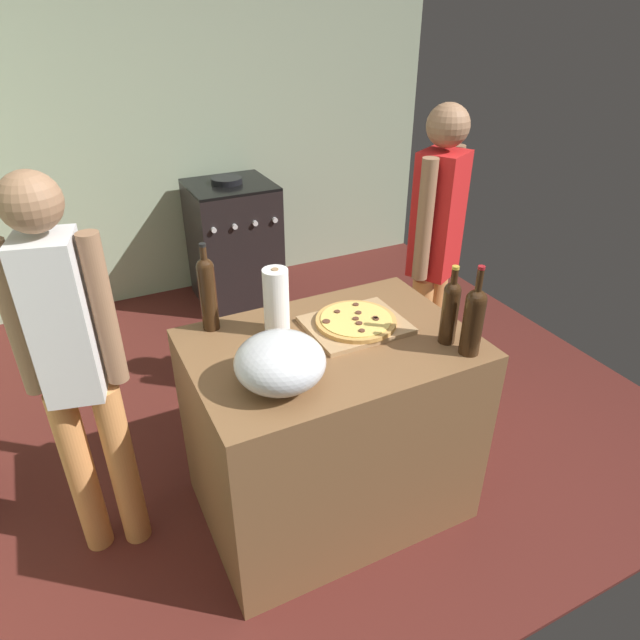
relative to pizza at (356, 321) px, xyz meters
name	(u,v)px	position (x,y,z in m)	size (l,w,h in m)	color
ground_plane	(277,385)	(-0.02, 0.90, -0.92)	(3.97, 3.73, 0.02)	#511E19
kitchen_wall_rear	(185,120)	(-0.02, 2.52, 0.39)	(3.97, 0.10, 2.60)	#99A889
counter	(330,428)	(-0.14, -0.06, -0.47)	(1.12, 0.78, 0.88)	brown
cutting_board	(356,325)	(0.00, 0.00, -0.02)	(0.40, 0.32, 0.02)	tan
pizza	(356,321)	(0.00, 0.00, 0.00)	(0.33, 0.33, 0.03)	tan
mixing_bowl	(280,362)	(-0.43, -0.23, 0.07)	(0.32, 0.32, 0.19)	#B2B2B7
paper_towel_roll	(276,302)	(-0.30, 0.11, 0.11)	(0.10, 0.10, 0.28)	white
wine_bottle_clear	(208,291)	(-0.54, 0.26, 0.14)	(0.07, 0.07, 0.37)	#331E0F
wine_bottle_green	(473,319)	(0.29, -0.36, 0.12)	(0.08, 0.08, 0.36)	#331E0F
wine_bottle_dark	(450,309)	(0.27, -0.26, 0.11)	(0.07, 0.07, 0.33)	#331E0F
stove	(234,243)	(0.16, 2.12, -0.45)	(0.60, 0.59, 0.95)	black
person_in_stripes	(74,365)	(-1.07, 0.16, 0.01)	(0.35, 0.24, 1.62)	#D88C4C
person_in_red	(434,249)	(0.67, 0.38, 0.05)	(0.34, 0.28, 1.66)	#D88C4C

